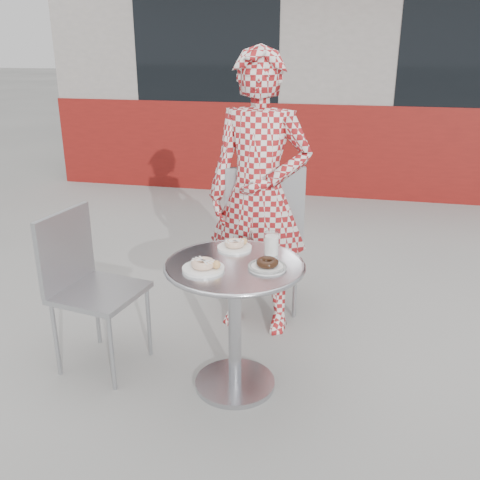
% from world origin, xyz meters
% --- Properties ---
extents(ground, '(60.00, 60.00, 0.00)m').
position_xyz_m(ground, '(0.00, 0.00, 0.00)').
color(ground, '#999792').
rests_on(ground, ground).
extents(storefront, '(6.02, 4.55, 3.00)m').
position_xyz_m(storefront, '(-0.00, 5.56, 1.49)').
color(storefront, gray).
rests_on(storefront, ground).
extents(bistro_table, '(0.66, 0.66, 0.67)m').
position_xyz_m(bistro_table, '(-0.04, -0.03, 0.50)').
color(bistro_table, silver).
rests_on(bistro_table, ground).
extents(chair_far, '(0.56, 0.57, 0.96)m').
position_xyz_m(chair_far, '(-0.07, 0.86, 0.30)').
color(chair_far, '#A0A3A8').
rests_on(chair_far, ground).
extents(chair_left, '(0.46, 0.46, 0.83)m').
position_xyz_m(chair_left, '(-0.76, 0.00, 0.26)').
color(chair_left, '#A0A3A8').
rests_on(chair_left, ground).
extents(seated_person, '(0.63, 0.45, 1.62)m').
position_xyz_m(seated_person, '(-0.04, 0.61, 0.81)').
color(seated_person, maroon).
rests_on(seated_person, ground).
extents(plate_far, '(0.17, 0.17, 0.05)m').
position_xyz_m(plate_far, '(-0.08, 0.16, 0.68)').
color(plate_far, white).
rests_on(plate_far, bistro_table).
extents(plate_near, '(0.19, 0.19, 0.05)m').
position_xyz_m(plate_near, '(-0.15, -0.13, 0.68)').
color(plate_near, white).
rests_on(plate_near, bistro_table).
extents(plate_checker, '(0.18, 0.18, 0.05)m').
position_xyz_m(plate_checker, '(0.12, -0.05, 0.68)').
color(plate_checker, white).
rests_on(plate_checker, bistro_table).
extents(milk_cup, '(0.07, 0.07, 0.11)m').
position_xyz_m(milk_cup, '(0.11, 0.12, 0.72)').
color(milk_cup, white).
rests_on(milk_cup, bistro_table).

